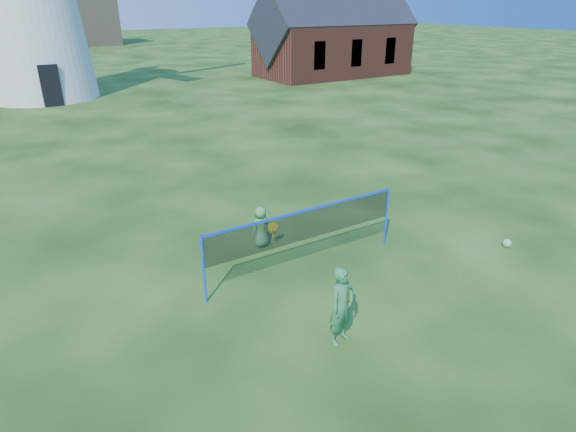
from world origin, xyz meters
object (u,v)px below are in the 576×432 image
(chapel, at_px, (334,37))
(badminton_net, at_px, (305,226))
(player_boy, at_px, (261,227))
(play_ball, at_px, (507,243))
(player_girl, at_px, (342,306))

(chapel, bearing_deg, badminton_net, -128.20)
(badminton_net, bearing_deg, player_boy, 98.59)
(badminton_net, height_order, play_ball, badminton_net)
(play_ball, bearing_deg, chapel, 60.97)
(chapel, height_order, badminton_net, chapel)
(chapel, distance_m, badminton_net, 33.31)
(badminton_net, xyz_separation_m, player_boy, (-0.25, 1.63, -0.60))
(chapel, relative_size, badminton_net, 2.57)
(player_boy, xyz_separation_m, play_ball, (5.30, -3.45, -0.43))
(play_ball, bearing_deg, badminton_net, 160.14)
(chapel, relative_size, player_boy, 12.05)
(chapel, xyz_separation_m, player_boy, (-20.81, -24.50, -2.55))
(player_boy, relative_size, play_ball, 4.89)
(player_girl, bearing_deg, play_ball, -5.75)
(chapel, distance_m, player_girl, 35.88)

